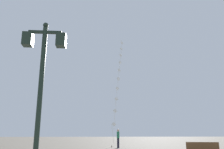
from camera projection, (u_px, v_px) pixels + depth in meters
ground_plane at (107, 149)px, 19.37m from camera, size 160.00×160.00×0.00m
twin_lantern_lamp_post at (42, 67)px, 6.50m from camera, size 1.25×0.28×4.56m
kite_train at (118, 78)px, 30.69m from camera, size 2.89×12.39×16.43m
kite_flyer at (118, 138)px, 21.26m from camera, size 0.28×0.62×1.71m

